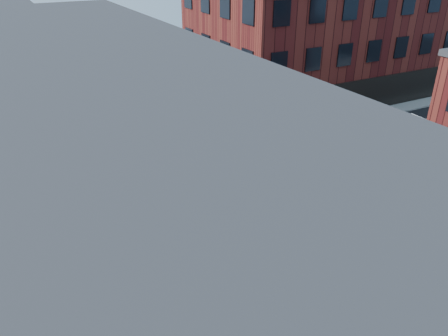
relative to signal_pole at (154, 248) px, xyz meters
name	(u,v)px	position (x,y,z in m)	size (l,w,h in m)	color
ground	(219,198)	(6.72, 6.68, -2.86)	(120.00, 120.00, 0.00)	black
sidewalk_ne	(291,79)	(27.72, 27.68, -2.78)	(30.00, 30.00, 0.15)	gray
building_ne	(319,37)	(27.22, 22.68, 3.14)	(25.00, 16.00, 12.00)	#401010
tree_near	(243,94)	(14.28, 16.65, 0.30)	(2.69, 2.69, 4.49)	black
tree_far	(212,81)	(14.28, 22.65, 0.02)	(2.43, 2.43, 4.07)	black
signal_pole	(154,248)	(0.00, 0.00, 0.00)	(1.29, 1.24, 4.60)	black
box_truck	(384,146)	(19.25, 4.84, -1.07)	(7.75, 2.89, 3.44)	silver
traffic_cone	(216,234)	(4.51, 2.78, -2.56)	(0.44, 0.44, 0.62)	#EA480A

